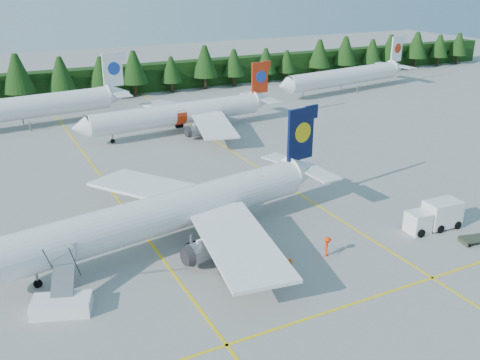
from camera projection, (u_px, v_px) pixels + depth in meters
name	position (u px, v px, depth m)	size (l,w,h in m)	color
ground	(335.00, 263.00, 49.25)	(320.00, 320.00, 0.00)	gray
taxi_stripe_a	(127.00, 211.00, 59.96)	(0.25, 120.00, 0.01)	yellow
taxi_stripe_b	(280.00, 181.00, 68.40)	(0.25, 120.00, 0.01)	yellow
taxi_stripe_cross	(379.00, 295.00, 44.26)	(80.00, 0.25, 0.01)	yellow
treeline_hedge	(110.00, 81.00, 116.29)	(220.00, 4.00, 6.00)	black
airliner_navy	(158.00, 216.00, 50.82)	(38.16, 31.13, 11.18)	white
airliner_red	(175.00, 115.00, 88.08)	(35.46, 29.07, 10.31)	white
airliner_far_left	(5.00, 110.00, 89.19)	(39.49, 8.18, 11.50)	white
airliner_far_right	(341.00, 77.00, 117.96)	(37.56, 9.12, 10.97)	white
airstairs	(62.00, 300.00, 42.11)	(5.14, 6.91, 4.10)	white
service_truck	(434.00, 216.00, 55.30)	(6.14, 2.55, 2.91)	silver
uld_pair	(250.00, 262.00, 47.09)	(5.23, 2.33, 1.77)	#333627
crew_a	(290.00, 268.00, 46.77)	(0.63, 0.41, 1.73)	#D64904
crew_b	(243.00, 271.00, 45.99)	(0.96, 0.75, 1.97)	orange
crew_c	(327.00, 247.00, 50.13)	(0.80, 0.54, 1.95)	#FF3605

